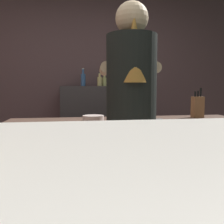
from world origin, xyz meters
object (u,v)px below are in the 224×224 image
at_px(knife_block, 198,107).
at_px(mixing_bowl, 93,118).
at_px(bartender, 131,111).
at_px(chefs_knife, 151,120).
at_px(bottle_vinegar, 104,81).
at_px(bottle_olive_oil, 83,79).
at_px(bottle_hot_sauce, 100,81).

bearing_deg(knife_block, mixing_bowl, -173.48).
xyz_separation_m(bartender, chefs_knife, (0.28, 0.40, -0.12)).
height_order(bottle_vinegar, bottle_olive_oil, bottle_olive_oil).
bearing_deg(bottle_vinegar, bottle_olive_oil, -174.03).
distance_m(mixing_bowl, bottle_hot_sauce, 1.36).
xyz_separation_m(mixing_bowl, bottle_hot_sauce, (0.20, 1.30, 0.36)).
distance_m(bartender, chefs_knife, 0.51).
relative_size(chefs_knife, bottle_hot_sauce, 1.29).
distance_m(bartender, bottle_vinegar, 1.80).
distance_m(bartender, bottle_hot_sauce, 1.75).
height_order(mixing_bowl, bottle_olive_oil, bottle_olive_oil).
bearing_deg(bottle_hot_sauce, bottle_vinegar, 33.95).
relative_size(chefs_knife, bottle_olive_oil, 1.00).
xyz_separation_m(bartender, bottle_hot_sauce, (-0.02, 1.73, 0.26)).
bearing_deg(mixing_bowl, bottle_hot_sauce, 81.24).
relative_size(bartender, mixing_bowl, 9.58).
xyz_separation_m(bartender, mixing_bowl, (-0.22, 0.43, -0.10)).
relative_size(bartender, chefs_knife, 7.22).
distance_m(knife_block, chefs_knife, 0.53).
relative_size(knife_block, mixing_bowl, 1.56).
bearing_deg(knife_block, chefs_knife, -164.52).
distance_m(bottle_vinegar, bottle_olive_oil, 0.30).
distance_m(chefs_knife, bottle_vinegar, 1.44).
bearing_deg(bottle_hot_sauce, mixing_bowl, -98.76).
bearing_deg(knife_block, bartender, -145.21).
bearing_deg(bottle_hot_sauce, knife_block, -55.68).
xyz_separation_m(knife_block, chefs_knife, (-0.50, -0.14, -0.10)).
xyz_separation_m(bartender, bottle_olive_oil, (-0.25, 1.75, 0.28)).
xyz_separation_m(knife_block, bottle_olive_oil, (-1.03, 1.20, 0.30)).
bearing_deg(bottle_hot_sauce, bottle_olive_oil, 175.25).
height_order(bartender, knife_block, bartender).
bearing_deg(bartender, knife_block, -50.14).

